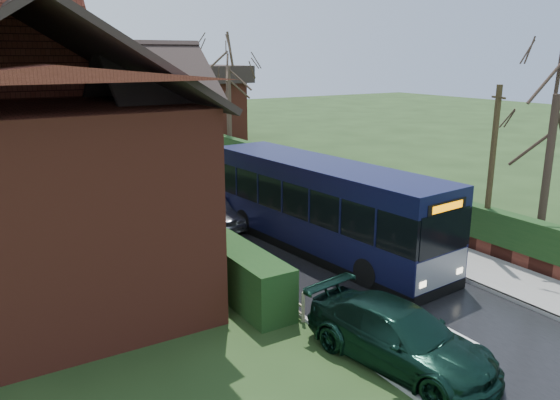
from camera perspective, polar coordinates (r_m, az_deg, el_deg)
ground at (r=19.73m, az=5.16°, el=-6.92°), size 140.00×140.00×0.00m
road at (r=27.96m, az=-7.16°, el=-0.38°), size 6.00×100.00×0.02m
pavement at (r=29.88m, az=0.26°, el=0.85°), size 2.50×100.00×0.14m
kerb_right at (r=29.28m, az=-1.73°, el=0.55°), size 0.12×100.00×0.14m
kerb_left at (r=26.88m, az=-13.07°, el=-1.19°), size 0.12×100.00×0.10m
front_hedge at (r=21.87m, az=-11.03°, el=-2.72°), size 1.20×16.00×1.60m
picket_fence at (r=22.23m, az=-9.18°, el=-3.29°), size 0.10×16.00×0.90m
right_wall_hedge at (r=30.50m, az=2.74°, el=2.95°), size 0.60×50.00×1.80m
brick_house at (r=19.75m, az=-24.57°, el=5.00°), size 9.30×14.60×10.30m
bus at (r=20.86m, az=4.43°, el=-0.77°), size 3.58×11.46×3.43m
car_silver at (r=24.22m, az=-7.11°, el=-1.04°), size 1.72×4.21×1.43m
car_green at (r=13.90m, az=12.40°, el=-13.72°), size 2.88×5.30×1.46m
car_distant at (r=56.81m, az=-18.88°, el=7.32°), size 2.13×4.03×1.26m
bus_stop_sign at (r=22.61m, az=8.68°, el=0.70°), size 0.22×0.41×2.79m
telegraph_pole at (r=21.46m, az=21.20°, el=2.82°), size 0.37×0.78×6.32m
tree_right_near at (r=21.67m, az=27.12°, el=10.90°), size 3.97×3.97×8.57m
tree_right_far at (r=39.63m, az=-5.48°, el=14.41°), size 4.88×4.88×9.42m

